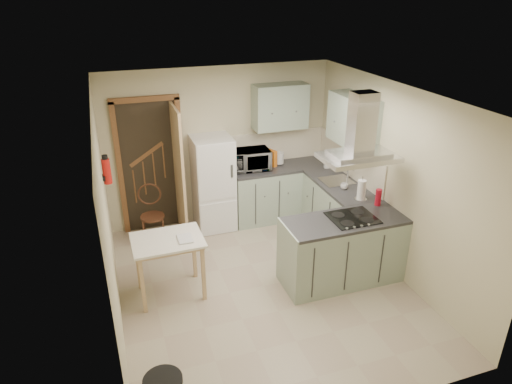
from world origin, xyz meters
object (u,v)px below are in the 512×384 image
object	(u,v)px
peninsula	(343,250)
microwave	(251,160)
bentwood_chair	(152,217)
extractor_hood	(358,157)
drop_leaf_table	(170,267)
fridge	(213,183)

from	to	relation	value
peninsula	microwave	xyz separation A→B (m)	(-0.59, 2.01, 0.61)
bentwood_chair	extractor_hood	bearing A→B (deg)	-30.84
drop_leaf_table	microwave	size ratio (longest dim) A/B	1.46
bentwood_chair	microwave	distance (m)	1.77
peninsula	drop_leaf_table	distance (m)	2.22
fridge	extractor_hood	distance (m)	2.57
microwave	peninsula	bearing A→B (deg)	-70.50
microwave	fridge	bearing A→B (deg)	-173.91
peninsula	extractor_hood	xyz separation A→B (m)	(0.10, 0.00, 1.27)
extractor_hood	microwave	distance (m)	2.23
fridge	drop_leaf_table	size ratio (longest dim) A/B	1.77
drop_leaf_table	extractor_hood	bearing A→B (deg)	-11.14
drop_leaf_table	bentwood_chair	size ratio (longest dim) A/B	1.05
extractor_hood	drop_leaf_table	bearing A→B (deg)	169.69
bentwood_chair	microwave	bearing A→B (deg)	13.84
drop_leaf_table	bentwood_chair	xyz separation A→B (m)	(-0.04, 1.41, 0.01)
peninsula	drop_leaf_table	size ratio (longest dim) A/B	1.83
fridge	peninsula	world-z (taller)	fridge
extractor_hood	microwave	size ratio (longest dim) A/B	1.55
drop_leaf_table	bentwood_chair	bearing A→B (deg)	90.61
peninsula	microwave	size ratio (longest dim) A/B	2.67
extractor_hood	bentwood_chair	world-z (taller)	extractor_hood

